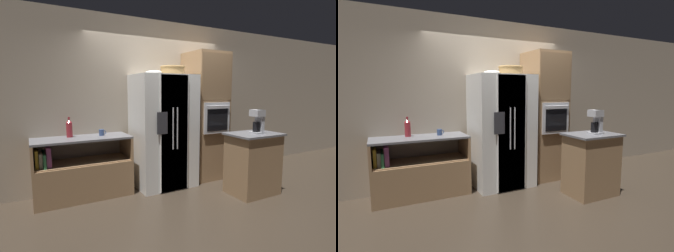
{
  "view_description": "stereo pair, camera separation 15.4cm",
  "coord_description": "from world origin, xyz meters",
  "views": [
    {
      "loc": [
        -2.05,
        -3.78,
        1.58
      ],
      "look_at": [
        -0.04,
        -0.03,
        1.02
      ],
      "focal_mm": 28.0,
      "sensor_mm": 36.0,
      "label": 1
    },
    {
      "loc": [
        -1.91,
        -3.85,
        1.58
      ],
      "look_at": [
        -0.04,
        -0.03,
        1.02
      ],
      "focal_mm": 28.0,
      "sensor_mm": 36.0,
      "label": 2
    }
  ],
  "objects": [
    {
      "name": "ground_plane",
      "position": [
        0.0,
        0.0,
        0.0
      ],
      "size": [
        20.0,
        20.0,
        0.0
      ],
      "primitive_type": "plane",
      "color": "#382D23"
    },
    {
      "name": "wall_back",
      "position": [
        0.0,
        0.47,
        1.4
      ],
      "size": [
        12.0,
        0.06,
        2.8
      ],
      "color": "tan",
      "rests_on": "ground_plane"
    },
    {
      "name": "counter_left",
      "position": [
        -1.39,
        0.16,
        0.33
      ],
      "size": [
        1.39,
        0.57,
        0.91
      ],
      "color": "#93704C",
      "rests_on": "ground_plane"
    },
    {
      "name": "refrigerator",
      "position": [
        -0.07,
        0.06,
        0.92
      ],
      "size": [
        0.97,
        0.79,
        1.85
      ],
      "color": "silver",
      "rests_on": "ground_plane"
    },
    {
      "name": "wall_oven",
      "position": [
        0.8,
        0.1,
        1.13
      ],
      "size": [
        0.65,
        0.73,
        2.26
      ],
      "color": "#93704C",
      "rests_on": "ground_plane"
    },
    {
      "name": "island_counter",
      "position": [
        0.97,
        -0.93,
        0.48
      ],
      "size": [
        0.78,
        0.57,
        0.95
      ],
      "color": "#93704C",
      "rests_on": "ground_plane"
    },
    {
      "name": "wicker_basket",
      "position": [
        0.07,
        0.02,
        1.92
      ],
      "size": [
        0.41,
        0.41,
        0.14
      ],
      "color": "tan",
      "rests_on": "refrigerator"
    },
    {
      "name": "fruit_bowl",
      "position": [
        -0.22,
        0.12,
        1.88
      ],
      "size": [
        0.27,
        0.27,
        0.07
      ],
      "color": "white",
      "rests_on": "refrigerator"
    },
    {
      "name": "bottle_tall",
      "position": [
        -1.53,
        0.27,
        1.04
      ],
      "size": [
        0.09,
        0.09,
        0.3
      ],
      "color": "maroon",
      "rests_on": "counter_left"
    },
    {
      "name": "mug",
      "position": [
        -1.07,
        0.19,
        0.95
      ],
      "size": [
        0.11,
        0.08,
        0.09
      ],
      "color": "#384C7A",
      "rests_on": "counter_left"
    },
    {
      "name": "coffee_maker",
      "position": [
        1.01,
        -0.95,
        1.14
      ],
      "size": [
        0.17,
        0.17,
        0.36
      ],
      "color": "#B2B2B7",
      "rests_on": "island_counter"
    }
  ]
}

